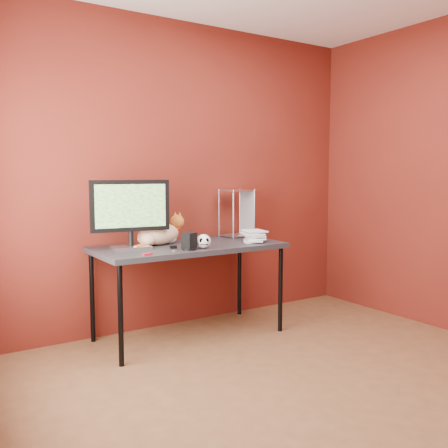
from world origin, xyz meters
TOP-DOWN VIEW (x-y plane):
  - room at (0.00, 0.00)m, footprint 3.52×3.52m
  - desk at (-0.15, 1.37)m, footprint 1.50×0.70m
  - monitor at (-0.62, 1.42)m, footprint 0.60×0.23m
  - cat at (-0.35, 1.50)m, footprint 0.52×0.29m
  - skull_mug at (-0.15, 1.14)m, footprint 0.11×0.12m
  - speaker at (-0.27, 1.14)m, footprint 0.12×0.11m
  - book_stack at (0.32, 1.28)m, footprint 0.25×0.27m
  - wire_rack at (0.46, 1.59)m, footprint 0.27×0.23m
  - pocket_knife at (-0.64, 1.08)m, footprint 0.07×0.04m
  - black_gadget at (-0.35, 1.26)m, footprint 0.05×0.03m
  - washer at (-0.39, 1.15)m, footprint 0.05×0.05m

SIDE VIEW (x-z plane):
  - desk at x=-0.15m, z-range 0.32..1.07m
  - washer at x=-0.39m, z-range 0.75..0.75m
  - pocket_knife at x=-0.64m, z-range 0.75..0.76m
  - black_gadget at x=-0.35m, z-range 0.75..0.77m
  - skull_mug at x=-0.15m, z-range 0.75..0.86m
  - speaker at x=-0.27m, z-range 0.75..0.87m
  - cat at x=-0.35m, z-range 0.71..0.97m
  - wire_rack at x=0.46m, z-range 0.75..1.18m
  - monitor at x=-0.62m, z-range 0.78..1.30m
  - book_stack at x=0.32m, z-range 0.75..1.82m
  - room at x=0.00m, z-range 0.14..2.75m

